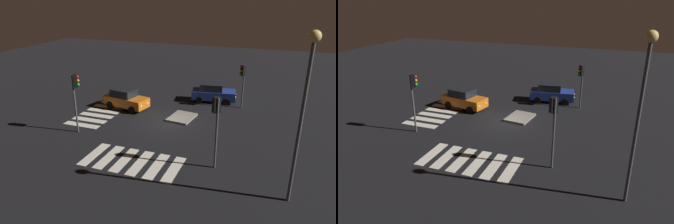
% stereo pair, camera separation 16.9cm
% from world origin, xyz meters
% --- Properties ---
extents(ground_plane, '(80.00, 80.00, 0.00)m').
position_xyz_m(ground_plane, '(0.00, 0.00, 0.00)').
color(ground_plane, black).
extents(traffic_island, '(2.85, 2.28, 0.18)m').
position_xyz_m(traffic_island, '(-1.39, 0.79, 0.09)').
color(traffic_island, gray).
rests_on(traffic_island, ground).
extents(car_blue, '(2.53, 4.51, 1.88)m').
position_xyz_m(car_blue, '(-6.79, 2.34, 0.92)').
color(car_blue, '#1E389E').
rests_on(car_blue, ground).
extents(car_orange, '(2.64, 4.49, 1.86)m').
position_xyz_m(car_orange, '(-2.08, -5.01, 0.91)').
color(car_orange, orange).
rests_on(car_orange, ground).
extents(traffic_light_east, '(0.54, 0.53, 4.65)m').
position_xyz_m(traffic_light_east, '(4.02, -5.98, 3.52)').
color(traffic_light_east, '#47474C').
rests_on(traffic_light_east, ground).
extents(traffic_light_west, '(0.53, 0.54, 4.13)m').
position_xyz_m(traffic_light_west, '(-5.81, 5.21, 3.13)').
color(traffic_light_west, '#47474C').
rests_on(traffic_light_west, ground).
extents(traffic_light_north, '(0.53, 0.54, 4.64)m').
position_xyz_m(traffic_light_north, '(5.61, 5.11, 3.51)').
color(traffic_light_north, '#47474C').
rests_on(traffic_light_north, ground).
extents(street_lamp, '(0.56, 0.56, 8.88)m').
position_xyz_m(street_lamp, '(7.65, 9.61, 5.93)').
color(street_lamp, '#47474C').
rests_on(street_lamp, ground).
extents(crosswalk_near, '(6.45, 3.20, 0.02)m').
position_xyz_m(crosswalk_near, '(-0.00, -6.63, 0.01)').
color(crosswalk_near, silver).
rests_on(crosswalk_near, ground).
extents(crosswalk_side, '(3.20, 6.45, 0.02)m').
position_xyz_m(crosswalk_side, '(6.84, -0.00, 0.01)').
color(crosswalk_side, silver).
rests_on(crosswalk_side, ground).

